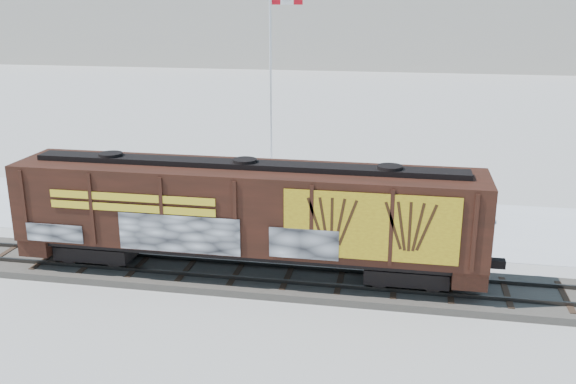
% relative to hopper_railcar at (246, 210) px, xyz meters
% --- Properties ---
extents(ground, '(500.00, 500.00, 0.00)m').
position_rel_hopper_railcar_xyz_m(ground, '(-0.38, 0.01, -2.81)').
color(ground, white).
rests_on(ground, ground).
extents(rail_track, '(50.00, 3.40, 0.43)m').
position_rel_hopper_railcar_xyz_m(rail_track, '(-0.38, 0.01, -2.66)').
color(rail_track, '#59544C').
rests_on(rail_track, ground).
extents(parking_strip, '(40.00, 8.00, 0.03)m').
position_rel_hopper_railcar_xyz_m(parking_strip, '(-0.38, 7.51, -2.80)').
color(parking_strip, white).
rests_on(parking_strip, ground).
extents(hopper_railcar, '(17.58, 3.06, 4.25)m').
position_rel_hopper_railcar_xyz_m(hopper_railcar, '(0.00, 0.00, 0.00)').
color(hopper_railcar, black).
rests_on(hopper_railcar, rail_track).
extents(flagpole, '(2.30, 0.90, 11.31)m').
position_rel_hopper_railcar_xyz_m(flagpole, '(-2.00, 14.43, 1.35)').
color(flagpole, silver).
rests_on(flagpole, ground).
extents(car_silver, '(4.86, 3.40, 1.54)m').
position_rel_hopper_railcar_xyz_m(car_silver, '(-10.52, 6.18, -2.01)').
color(car_silver, '#B5B8BD').
rests_on(car_silver, parking_strip).
extents(car_white, '(4.65, 2.48, 1.45)m').
position_rel_hopper_railcar_xyz_m(car_white, '(-3.45, 7.75, -2.05)').
color(car_white, silver).
rests_on(car_white, parking_strip).
extents(car_dark, '(4.55, 2.97, 1.23)m').
position_rel_hopper_railcar_xyz_m(car_dark, '(7.99, 8.27, -2.17)').
color(car_dark, '#202228').
rests_on(car_dark, parking_strip).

